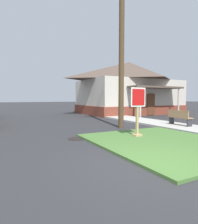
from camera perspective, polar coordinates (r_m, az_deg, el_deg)
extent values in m
plane|color=#2B2B2D|center=(4.99, 15.22, -15.41)|extent=(160.00, 160.00, 0.00)
cube|color=#477033|center=(7.61, 18.32, -8.34)|extent=(4.74, 5.36, 0.08)
cube|color=#B2AFA8|center=(12.74, 17.43, -3.26)|extent=(2.20, 15.17, 0.12)
cube|color=tan|center=(8.18, 11.10, -0.22)|extent=(0.10, 0.10, 1.93)
cube|color=tan|center=(8.31, 11.01, -6.61)|extent=(0.38, 0.31, 0.08)
cube|color=white|center=(8.13, 11.41, 4.27)|extent=(0.78, 0.08, 0.78)
cube|color=red|center=(8.12, 11.48, 4.27)|extent=(0.67, 0.07, 0.67)
cylinder|color=black|center=(8.02, -6.58, -7.76)|extent=(0.70, 0.70, 0.02)
cube|color=#93704C|center=(11.93, 22.61, -1.46)|extent=(0.44, 1.43, 0.06)
cube|color=#93704C|center=(11.78, 22.06, -0.44)|extent=(0.09, 1.42, 0.38)
cube|color=#2D2D33|center=(11.55, 24.90, -2.88)|extent=(0.36, 0.07, 0.41)
cube|color=#2D2D33|center=(12.38, 20.42, -2.31)|extent=(0.36, 0.07, 0.41)
cylinder|color=#4C3823|center=(11.25, 6.62, 21.16)|extent=(0.29, 0.29, 9.92)
cube|color=brown|center=(21.73, 8.63, 0.89)|extent=(9.98, 7.02, 0.90)
cube|color=beige|center=(21.71, 8.68, 5.50)|extent=(9.78, 6.88, 2.59)
pyramid|color=brown|center=(21.89, 8.75, 11.56)|extent=(10.48, 7.37, 2.03)
cube|color=brown|center=(18.48, 16.42, 6.94)|extent=(5.49, 1.40, 0.16)
cylinder|color=beige|center=(16.56, 12.00, 2.83)|extent=(0.16, 0.16, 2.62)
cylinder|color=beige|center=(19.70, 22.20, 2.81)|extent=(0.16, 0.16, 2.62)
cube|color=brown|center=(18.96, 14.91, 2.15)|extent=(0.90, 0.06, 2.00)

